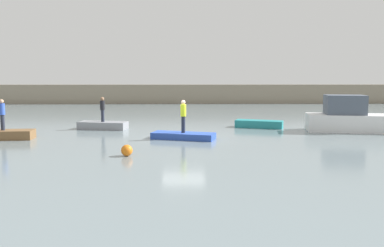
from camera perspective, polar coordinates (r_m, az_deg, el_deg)
ground_plane at (r=23.12m, az=-1.23°, el=-2.04°), size 120.00×120.00×0.00m
embankment_wall at (r=52.31m, az=-1.28°, el=4.27°), size 80.00×1.20×2.51m
motorboat at (r=27.69m, az=22.37°, el=0.71°), size 6.67×3.19×2.36m
rowboat_brown at (r=24.90m, az=-25.54°, el=-1.47°), size 3.36×1.39×0.52m
rowboat_grey at (r=27.49m, az=-12.71°, el=-0.27°), size 3.39×1.76×0.50m
rowboat_blue at (r=22.59m, az=-1.26°, el=-1.79°), size 3.78×2.24×0.36m
rowboat_teal at (r=27.96m, az=9.63°, el=-0.07°), size 3.40×2.10×0.51m
person_blue_shirt at (r=24.77m, az=-25.69°, el=1.38°), size 0.32×0.32×1.76m
person_hiviz_shirt at (r=22.44m, az=-1.27°, el=1.31°), size 0.32×0.32×1.86m
person_dark_shirt at (r=27.37m, az=-12.78°, el=2.20°), size 0.32×0.32×1.67m
mooring_buoy at (r=17.98m, az=-9.38°, el=-3.84°), size 0.52×0.52×0.52m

